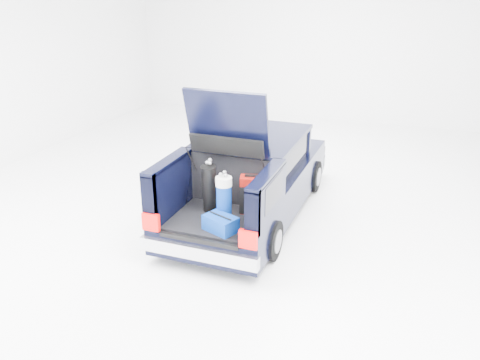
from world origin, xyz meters
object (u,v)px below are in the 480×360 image
at_px(red_suitcase, 252,195).
at_px(blue_duffel, 221,223).
at_px(car, 252,177).
at_px(blue_golf_bag, 224,199).
at_px(black_golf_bag, 210,188).

relative_size(red_suitcase, blue_duffel, 1.12).
bearing_deg(red_suitcase, car, 93.19).
bearing_deg(blue_golf_bag, blue_duffel, -85.85).
relative_size(car, red_suitcase, 7.61).
relative_size(red_suitcase, black_golf_bag, 0.72).
relative_size(red_suitcase, blue_golf_bag, 0.76).
xyz_separation_m(blue_golf_bag, blue_duffel, (0.06, -0.28, -0.25)).
distance_m(car, blue_duffel, 1.95).
distance_m(red_suitcase, blue_golf_bag, 0.55).
height_order(red_suitcase, blue_duffel, red_suitcase).
bearing_deg(black_golf_bag, red_suitcase, 12.65).
bearing_deg(black_golf_bag, blue_golf_bag, -43.19).
xyz_separation_m(car, blue_golf_bag, (0.15, -1.67, 0.29)).
bearing_deg(blue_duffel, black_golf_bag, 148.00).
height_order(black_golf_bag, blue_golf_bag, black_golf_bag).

